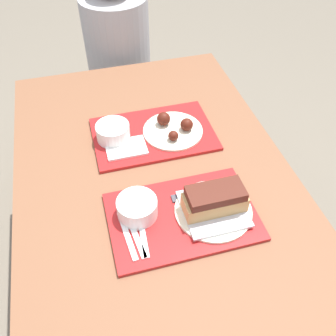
{
  "coord_description": "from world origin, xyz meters",
  "views": [
    {
      "loc": [
        -0.18,
        -0.8,
        1.65
      ],
      "look_at": [
        0.04,
        0.01,
        0.78
      ],
      "focal_mm": 40.0,
      "sensor_mm": 36.0,
      "label": 1
    }
  ],
  "objects_px": {
    "person_seated_across": "(117,43)",
    "bowl_coleslaw_far": "(113,131)",
    "wings_plate_far": "(173,128)",
    "bowl_coleslaw_near": "(137,207)",
    "tray_far": "(154,134)",
    "brisket_sandwich_plate": "(214,203)",
    "tray_near": "(182,216)"
  },
  "relations": [
    {
      "from": "bowl_coleslaw_near",
      "to": "bowl_coleslaw_far",
      "type": "xyz_separation_m",
      "value": [
        -0.01,
        0.36,
        0.0
      ]
    },
    {
      "from": "tray_far",
      "to": "person_seated_across",
      "type": "relative_size",
      "value": 0.62
    },
    {
      "from": "wings_plate_far",
      "to": "tray_near",
      "type": "bearing_deg",
      "value": -101.68
    },
    {
      "from": "tray_far",
      "to": "person_seated_across",
      "type": "height_order",
      "value": "person_seated_across"
    },
    {
      "from": "tray_far",
      "to": "tray_near",
      "type": "bearing_deg",
      "value": -90.83
    },
    {
      "from": "bowl_coleslaw_far",
      "to": "wings_plate_far",
      "type": "relative_size",
      "value": 0.54
    },
    {
      "from": "bowl_coleslaw_far",
      "to": "person_seated_across",
      "type": "bearing_deg",
      "value": 79.28
    },
    {
      "from": "tray_near",
      "to": "bowl_coleslaw_near",
      "type": "bearing_deg",
      "value": 162.79
    },
    {
      "from": "tray_near",
      "to": "bowl_coleslaw_near",
      "type": "relative_size",
      "value": 3.66
    },
    {
      "from": "tray_near",
      "to": "person_seated_across",
      "type": "distance_m",
      "value": 1.11
    },
    {
      "from": "bowl_coleslaw_near",
      "to": "brisket_sandwich_plate",
      "type": "height_order",
      "value": "brisket_sandwich_plate"
    },
    {
      "from": "tray_near",
      "to": "person_seated_across",
      "type": "height_order",
      "value": "person_seated_across"
    },
    {
      "from": "brisket_sandwich_plate",
      "to": "person_seated_across",
      "type": "bearing_deg",
      "value": 94.88
    },
    {
      "from": "bowl_coleslaw_near",
      "to": "person_seated_across",
      "type": "xyz_separation_m",
      "value": [
        0.12,
        1.07,
        -0.04
      ]
    },
    {
      "from": "person_seated_across",
      "to": "bowl_coleslaw_far",
      "type": "bearing_deg",
      "value": -100.72
    },
    {
      "from": "tray_near",
      "to": "bowl_coleslaw_near",
      "type": "distance_m",
      "value": 0.14
    },
    {
      "from": "brisket_sandwich_plate",
      "to": "person_seated_across",
      "type": "height_order",
      "value": "person_seated_across"
    },
    {
      "from": "tray_near",
      "to": "bowl_coleslaw_near",
      "type": "height_order",
      "value": "bowl_coleslaw_near"
    },
    {
      "from": "wings_plate_far",
      "to": "person_seated_across",
      "type": "bearing_deg",
      "value": 96.24
    },
    {
      "from": "wings_plate_far",
      "to": "bowl_coleslaw_near",
      "type": "bearing_deg",
      "value": -121.28
    },
    {
      "from": "bowl_coleslaw_far",
      "to": "tray_near",
      "type": "bearing_deg",
      "value": -70.56
    },
    {
      "from": "bowl_coleslaw_far",
      "to": "person_seated_across",
      "type": "distance_m",
      "value": 0.73
    },
    {
      "from": "tray_near",
      "to": "bowl_coleslaw_far",
      "type": "distance_m",
      "value": 0.42
    },
    {
      "from": "brisket_sandwich_plate",
      "to": "wings_plate_far",
      "type": "height_order",
      "value": "brisket_sandwich_plate"
    },
    {
      "from": "tray_far",
      "to": "bowl_coleslaw_near",
      "type": "bearing_deg",
      "value": -110.91
    },
    {
      "from": "person_seated_across",
      "to": "tray_near",
      "type": "bearing_deg",
      "value": -89.85
    },
    {
      "from": "brisket_sandwich_plate",
      "to": "bowl_coleslaw_far",
      "type": "relative_size",
      "value": 1.95
    },
    {
      "from": "bowl_coleslaw_near",
      "to": "brisket_sandwich_plate",
      "type": "bearing_deg",
      "value": -12.57
    },
    {
      "from": "bowl_coleslaw_far",
      "to": "person_seated_across",
      "type": "xyz_separation_m",
      "value": [
        0.14,
        0.72,
        -0.04
      ]
    },
    {
      "from": "brisket_sandwich_plate",
      "to": "wings_plate_far",
      "type": "xyz_separation_m",
      "value": [
        -0.02,
        0.39,
        -0.02
      ]
    },
    {
      "from": "bowl_coleslaw_near",
      "to": "person_seated_across",
      "type": "relative_size",
      "value": 0.17
    },
    {
      "from": "tray_near",
      "to": "bowl_coleslaw_far",
      "type": "relative_size",
      "value": 3.66
    }
  ]
}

